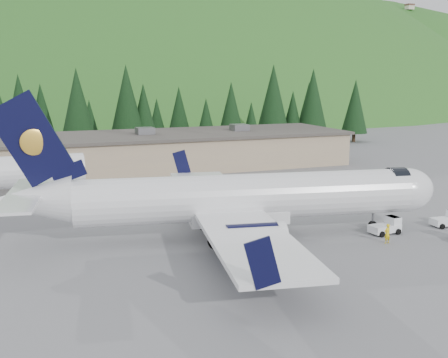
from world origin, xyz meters
TOP-DOWN VIEW (x-y plane):
  - ground at (0.00, 0.00)m, footprint 600.00×600.00m
  - airliner at (-1.09, 0.19)m, footprint 37.93×35.78m
  - baggage_tug_a at (11.65, -3.48)m, footprint 2.84×1.86m
  - baggage_tug_b at (18.39, -3.52)m, footprint 2.72×1.76m
  - terminal_building at (-5.01, 38.00)m, footprint 71.00×17.00m
  - ramp_worker at (9.83, -5.90)m, footprint 0.65×0.48m
  - tree_line at (-3.89, 59.91)m, footprint 114.13×19.01m
  - hills at (53.34, 207.38)m, footprint 614.00×330.00m

SIDE VIEW (x-z plane):
  - hills at x=53.34m, z-range -232.80..67.20m
  - ground at x=0.00m, z-range 0.00..0.00m
  - baggage_tug_b at x=18.39m, z-range -0.07..1.33m
  - baggage_tug_a at x=11.65m, z-range -0.08..1.38m
  - ramp_worker at x=9.83m, z-range 0.00..1.65m
  - terminal_building at x=-5.01m, z-range -0.43..5.67m
  - airliner at x=-1.09m, z-range -2.95..9.67m
  - tree_line at x=-3.89m, z-range 0.36..14.88m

